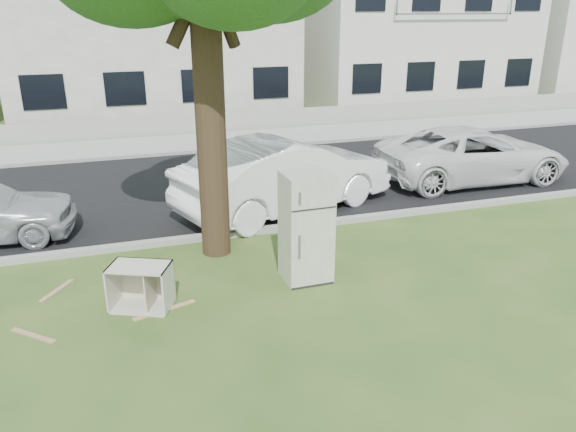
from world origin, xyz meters
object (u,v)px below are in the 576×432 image
object	(u,v)px
fridge	(306,227)
cabinet	(141,286)
car_center	(285,175)
car_right	(473,154)

from	to	relation	value
fridge	cabinet	bearing A→B (deg)	-177.40
car_center	car_right	size ratio (longest dim) A/B	0.99
car_center	car_right	distance (m)	5.51
car_center	car_right	world-z (taller)	car_center
fridge	cabinet	size ratio (longest dim) A/B	2.05
car_right	cabinet	bearing A→B (deg)	117.21
cabinet	car_right	world-z (taller)	car_right
cabinet	car_center	xyz separation A→B (m)	(3.47, 3.55, 0.48)
fridge	cabinet	xyz separation A→B (m)	(-2.76, -0.16, -0.58)
cabinet	car_center	size ratio (longest dim) A/B	0.18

